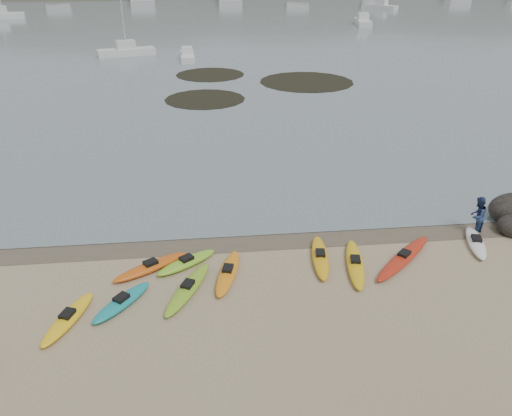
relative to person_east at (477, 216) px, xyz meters
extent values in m
plane|color=tan|center=(-10.48, 0.88, -0.96)|extent=(600.00, 600.00, 0.00)
plane|color=brown|center=(-10.48, 0.58, -0.95)|extent=(60.00, 60.00, 0.00)
ellipsoid|color=orange|center=(-12.01, -2.32, -0.79)|extent=(1.58, 3.52, 0.34)
ellipsoid|color=#88CC28|center=(-13.73, -1.35, -0.79)|extent=(2.82, 2.30, 0.34)
ellipsoid|color=white|center=(-0.50, -1.10, -0.79)|extent=(1.55, 3.13, 0.34)
ellipsoid|color=#F0A914|center=(-7.91, -1.56, -0.79)|extent=(1.18, 3.66, 0.34)
ellipsoid|color=red|center=(-4.28, -1.99, -0.79)|extent=(3.94, 3.81, 0.34)
ellipsoid|color=#D45712|center=(-15.24, -1.52, -0.79)|extent=(3.32, 2.53, 0.34)
ellipsoid|color=yellow|center=(-6.54, -2.23, -0.79)|extent=(1.43, 3.95, 0.34)
ellipsoid|color=#82B824|center=(-13.65, -3.25, -0.79)|extent=(2.23, 3.76, 0.34)
ellipsoid|color=teal|center=(-16.15, -3.86, -0.79)|extent=(2.34, 2.81, 0.34)
ellipsoid|color=yellow|center=(-17.97, -4.63, -0.79)|extent=(1.77, 3.26, 0.34)
imported|color=navy|center=(0.00, 0.00, 0.00)|extent=(1.18, 1.15, 1.91)
cylinder|color=black|center=(-12.46, 26.66, -0.93)|extent=(7.49, 7.49, 0.04)
cylinder|color=black|center=(-1.60, 32.75, -0.93)|extent=(9.94, 9.94, 0.04)
cylinder|color=black|center=(-11.68, 37.42, -0.93)|extent=(7.66, 7.66, 0.04)
cube|color=silver|center=(-22.49, 50.79, -0.43)|extent=(7.82, 4.26, 1.05)
cube|color=silver|center=(-14.33, 46.89, -0.53)|extent=(1.95, 6.17, 0.86)
cube|color=silver|center=(18.76, 79.23, -0.34)|extent=(3.90, 9.09, 1.23)
cube|color=silver|center=(-54.69, 98.85, -0.28)|extent=(10.08, 4.79, 1.36)
cube|color=silver|center=(33.31, 110.94, -0.37)|extent=(7.10, 7.93, 1.17)
ellipsoid|color=#384235|center=(-55.48, 195.88, -18.96)|extent=(220.00, 120.00, 80.00)
ellipsoid|color=#384235|center=(24.52, 190.88, -16.26)|extent=(200.00, 110.00, 68.00)
ellipsoid|color=#384235|center=(109.52, 200.88, -18.06)|extent=(230.00, 130.00, 76.00)
camera|label=1|loc=(-12.73, -19.67, 11.00)|focal=35.00mm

